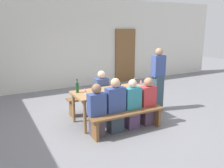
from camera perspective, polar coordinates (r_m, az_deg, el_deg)
ground_plane at (r=5.70m, az=0.00°, el=-8.83°), size 24.00×24.00×0.00m
back_wall at (r=8.64m, az=-11.59°, el=9.57°), size 14.00×0.20×3.20m
wooden_door at (r=9.58m, az=3.23°, el=6.90°), size 0.90×0.06×2.10m
tasting_table at (r=5.48m, az=0.00°, el=-2.37°), size 1.81×0.82×0.75m
bench_near at (r=5.00m, az=3.88°, el=-7.87°), size 1.71×0.30×0.45m
bench_far at (r=6.18m, az=-3.12°, el=-3.60°), size 1.71×0.30×0.45m
wine_bottle_0 at (r=5.13m, az=0.86°, el=-1.18°), size 0.08×0.08×0.31m
wine_bottle_1 at (r=5.29m, az=-8.39°, el=-0.84°), size 0.07×0.07×0.31m
wine_bottle_2 at (r=5.69m, az=5.02°, el=0.18°), size 0.07×0.07×0.29m
wine_bottle_3 at (r=5.19m, az=1.76°, el=-1.01°), size 0.08×0.08×0.31m
wine_glass_0 at (r=5.79m, az=7.04°, el=0.59°), size 0.06×0.06×0.18m
wine_glass_1 at (r=5.14m, az=-6.63°, el=-1.42°), size 0.07×0.07×0.14m
wine_glass_2 at (r=6.07m, az=5.41°, el=1.10°), size 0.07×0.07×0.17m
seated_guest_near_0 at (r=4.77m, az=-3.70°, el=-6.67°), size 0.35×0.24×1.10m
seated_guest_near_1 at (r=4.94m, az=0.80°, el=-5.57°), size 0.41×0.24×1.17m
seated_guest_near_2 at (r=5.16m, az=4.90°, el=-5.19°), size 0.36×0.24×1.10m
seated_guest_near_3 at (r=5.39m, az=8.62°, el=-4.41°), size 0.35×0.24×1.09m
seated_guest_far_0 at (r=5.99m, az=-2.56°, el=-2.25°), size 0.32×0.24×1.12m
standing_host at (r=6.29m, az=10.99°, el=0.82°), size 0.33×0.24×1.66m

